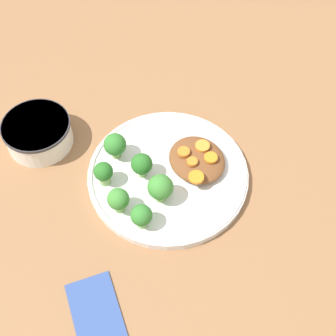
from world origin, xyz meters
name	(u,v)px	position (x,y,z in m)	size (l,w,h in m)	color
ground_plane	(168,177)	(0.00, 0.00, 0.00)	(4.00, 4.00, 0.00)	#8C603D
plate	(168,174)	(0.00, 0.00, 0.01)	(0.29, 0.29, 0.02)	silver
dip_bowl	(38,132)	(0.20, 0.16, 0.03)	(0.13, 0.13, 0.05)	white
stew_mound	(197,160)	(-0.01, -0.05, 0.03)	(0.11, 0.10, 0.02)	brown
broccoli_floret_0	(142,165)	(0.02, 0.04, 0.05)	(0.04, 0.04, 0.05)	#7FA85B
broccoli_floret_1	(160,188)	(-0.04, 0.04, 0.05)	(0.04, 0.04, 0.06)	#759E51
broccoli_floret_2	(118,200)	(-0.02, 0.11, 0.05)	(0.04, 0.04, 0.05)	#759E51
broccoli_floret_3	(115,145)	(0.08, 0.06, 0.05)	(0.04, 0.04, 0.05)	#759E51
broccoli_floret_4	(142,216)	(-0.06, 0.09, 0.04)	(0.04, 0.04, 0.05)	#7FA85B
broccoli_floret_5	(104,173)	(0.04, 0.10, 0.04)	(0.03, 0.03, 0.05)	#7FA85B
carrot_slice_0	(196,177)	(-0.05, -0.03, 0.04)	(0.03, 0.03, 0.01)	orange
carrot_slice_1	(202,146)	(0.00, -0.07, 0.04)	(0.03, 0.03, 0.01)	orange
carrot_slice_2	(192,162)	(-0.02, -0.04, 0.04)	(0.02, 0.02, 0.01)	orange
carrot_slice_3	(211,158)	(-0.03, -0.07, 0.04)	(0.02, 0.02, 0.00)	orange
carrot_slice_4	(184,152)	(0.01, -0.04, 0.04)	(0.02, 0.02, 0.01)	orange
napkin	(95,311)	(-0.15, 0.23, 0.00)	(0.12, 0.09, 0.01)	#334C8C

